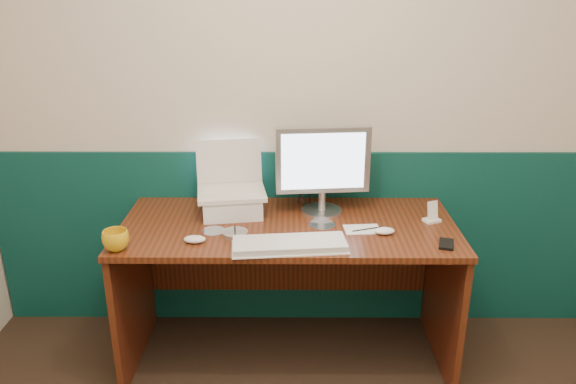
{
  "coord_description": "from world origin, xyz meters",
  "views": [
    {
      "loc": [
        -0.12,
        -1.07,
        1.84
      ],
      "look_at": [
        -0.14,
        1.23,
        0.97
      ],
      "focal_mm": 35.0,
      "sensor_mm": 36.0,
      "label": 1
    }
  ],
  "objects_px": {
    "laptop": "(231,169)",
    "keyboard": "(290,245)",
    "camcorder": "(304,185)",
    "desk": "(288,292)",
    "mug": "(116,240)",
    "monitor": "(323,169)"
  },
  "relations": [
    {
      "from": "monitor",
      "to": "keyboard",
      "type": "distance_m",
      "value": 0.48
    },
    {
      "from": "mug",
      "to": "desk",
      "type": "bearing_deg",
      "value": 20.55
    },
    {
      "from": "laptop",
      "to": "camcorder",
      "type": "distance_m",
      "value": 0.41
    },
    {
      "from": "laptop",
      "to": "camcorder",
      "type": "height_order",
      "value": "laptop"
    },
    {
      "from": "keyboard",
      "to": "mug",
      "type": "distance_m",
      "value": 0.75
    },
    {
      "from": "laptop",
      "to": "keyboard",
      "type": "distance_m",
      "value": 0.53
    },
    {
      "from": "mug",
      "to": "monitor",
      "type": "bearing_deg",
      "value": 24.79
    },
    {
      "from": "desk",
      "to": "mug",
      "type": "xyz_separation_m",
      "value": [
        -0.74,
        -0.28,
        0.42
      ]
    },
    {
      "from": "laptop",
      "to": "keyboard",
      "type": "relative_size",
      "value": 0.67
    },
    {
      "from": "monitor",
      "to": "keyboard",
      "type": "height_order",
      "value": "monitor"
    },
    {
      "from": "monitor",
      "to": "keyboard",
      "type": "relative_size",
      "value": 0.93
    },
    {
      "from": "laptop",
      "to": "camcorder",
      "type": "xyz_separation_m",
      "value": [
        0.36,
        0.13,
        -0.13
      ]
    },
    {
      "from": "laptop",
      "to": "mug",
      "type": "height_order",
      "value": "laptop"
    },
    {
      "from": "desk",
      "to": "monitor",
      "type": "height_order",
      "value": "monitor"
    },
    {
      "from": "keyboard",
      "to": "camcorder",
      "type": "height_order",
      "value": "camcorder"
    },
    {
      "from": "desk",
      "to": "laptop",
      "type": "bearing_deg",
      "value": 155.5
    },
    {
      "from": "desk",
      "to": "mug",
      "type": "relative_size",
      "value": 14.0
    },
    {
      "from": "mug",
      "to": "keyboard",
      "type": "bearing_deg",
      "value": 1.45
    },
    {
      "from": "laptop",
      "to": "mug",
      "type": "xyz_separation_m",
      "value": [
        -0.46,
        -0.4,
        -0.19
      ]
    },
    {
      "from": "laptop",
      "to": "desk",
      "type": "bearing_deg",
      "value": -33.33
    },
    {
      "from": "keyboard",
      "to": "desk",
      "type": "bearing_deg",
      "value": 86.03
    },
    {
      "from": "monitor",
      "to": "camcorder",
      "type": "relative_size",
      "value": 2.18
    }
  ]
}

